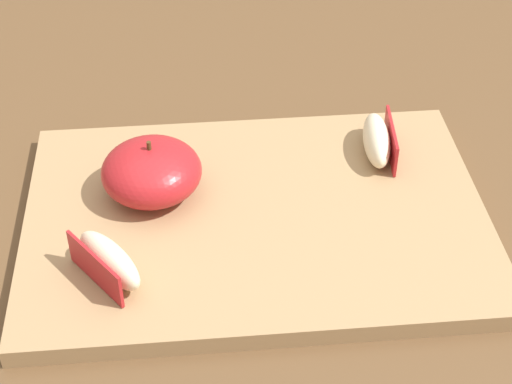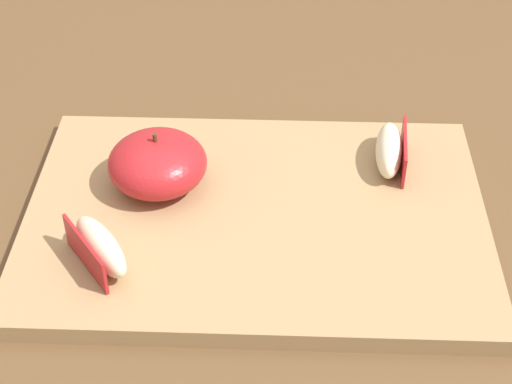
% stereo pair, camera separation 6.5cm
% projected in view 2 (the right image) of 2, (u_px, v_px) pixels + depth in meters
% --- Properties ---
extents(dining_table, '(1.33, 0.84, 0.77)m').
position_uv_depth(dining_table, '(305.00, 298.00, 0.75)').
color(dining_table, brown).
rests_on(dining_table, ground_plane).
extents(cutting_board, '(0.37, 0.26, 0.02)m').
position_uv_depth(cutting_board, '(256.00, 218.00, 0.66)').
color(cutting_board, '#A37F56').
rests_on(cutting_board, dining_table).
extents(apple_half_skin_up, '(0.08, 0.08, 0.05)m').
position_uv_depth(apple_half_skin_up, '(157.00, 163.00, 0.67)').
color(apple_half_skin_up, '#B21E23').
rests_on(apple_half_skin_up, cutting_board).
extents(apple_wedge_back, '(0.06, 0.07, 0.03)m').
position_uv_depth(apple_wedge_back, '(99.00, 247.00, 0.61)').
color(apple_wedge_back, beige).
rests_on(apple_wedge_back, cutting_board).
extents(apple_wedge_right, '(0.03, 0.07, 0.03)m').
position_uv_depth(apple_wedge_right, '(390.00, 150.00, 0.70)').
color(apple_wedge_right, beige).
rests_on(apple_wedge_right, cutting_board).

